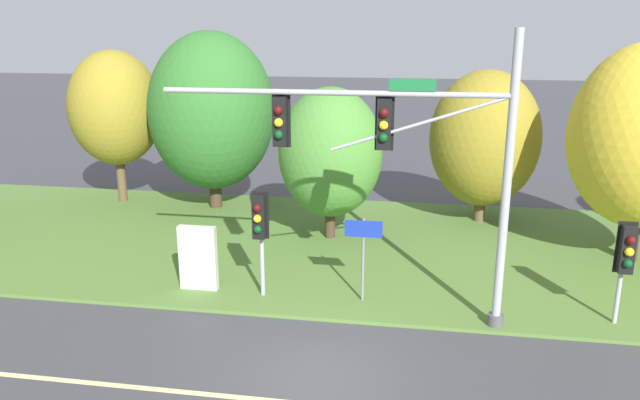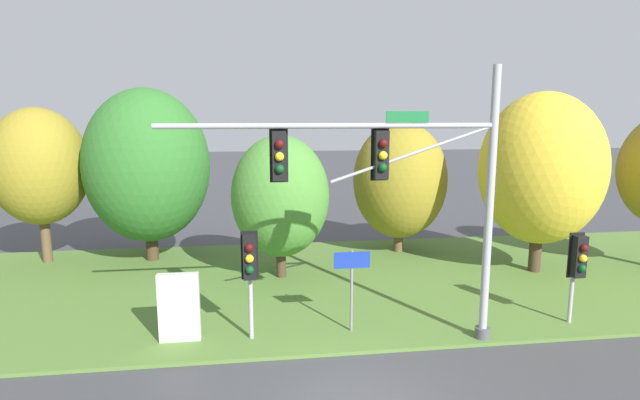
% 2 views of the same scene
% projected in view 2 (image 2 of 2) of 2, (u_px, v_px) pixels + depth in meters
% --- Properties ---
extents(grass_verge, '(48.00, 11.50, 0.10)m').
position_uv_depth(grass_verge, '(311.00, 282.00, 18.57)').
color(grass_verge, '#517533').
rests_on(grass_verge, ground).
extents(traffic_signal_mast, '(8.73, 0.49, 7.36)m').
position_uv_depth(traffic_signal_mast, '(404.00, 179.00, 12.76)').
color(traffic_signal_mast, '#9EA0A5').
rests_on(traffic_signal_mast, grass_verge).
extents(pedestrian_signal_near_kerb, '(0.46, 0.55, 2.75)m').
position_uv_depth(pedestrian_signal_near_kerb, '(578.00, 261.00, 14.39)').
color(pedestrian_signal_near_kerb, '#9EA0A5').
rests_on(pedestrian_signal_near_kerb, grass_verge).
extents(pedestrian_signal_further_along, '(0.46, 0.55, 3.05)m').
position_uv_depth(pedestrian_signal_further_along, '(250.00, 263.00, 13.28)').
color(pedestrian_signal_further_along, '#9EA0A5').
rests_on(pedestrian_signal_further_along, grass_verge).
extents(route_sign_post, '(1.03, 0.08, 2.39)m').
position_uv_depth(route_sign_post, '(352.00, 276.00, 14.00)').
color(route_sign_post, slate).
rests_on(route_sign_post, grass_verge).
extents(tree_left_of_mast, '(3.84, 3.84, 6.43)m').
position_uv_depth(tree_left_of_mast, '(39.00, 167.00, 20.42)').
color(tree_left_of_mast, brown).
rests_on(tree_left_of_mast, grass_verge).
extents(tree_behind_signpost, '(5.10, 5.10, 7.22)m').
position_uv_depth(tree_behind_signpost, '(148.00, 166.00, 20.71)').
color(tree_behind_signpost, '#423021').
rests_on(tree_behind_signpost, grass_verge).
extents(tree_mid_verge, '(3.65, 3.65, 5.39)m').
position_uv_depth(tree_mid_verge, '(280.00, 197.00, 18.59)').
color(tree_mid_verge, '#423021').
rests_on(tree_mid_verge, grass_verge).
extents(tree_tall_centre, '(4.15, 4.15, 5.85)m').
position_uv_depth(tree_tall_centre, '(400.00, 180.00, 22.15)').
color(tree_tall_centre, brown).
rests_on(tree_tall_centre, grass_verge).
extents(tree_right_far, '(4.67, 4.67, 7.00)m').
position_uv_depth(tree_right_far, '(541.00, 169.00, 19.13)').
color(tree_right_far, '#423021').
rests_on(tree_right_far, grass_verge).
extents(info_kiosk, '(1.10, 0.24, 1.90)m').
position_uv_depth(info_kiosk, '(179.00, 308.00, 13.51)').
color(info_kiosk, beige).
rests_on(info_kiosk, grass_verge).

